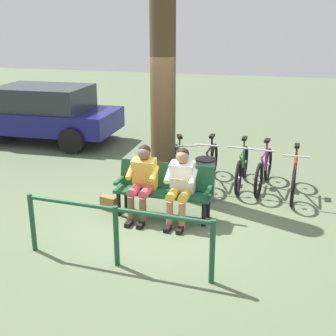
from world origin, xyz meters
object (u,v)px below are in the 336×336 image
(person_reading, at_px, (181,182))
(parked_car, at_px, (40,112))
(litter_bin, at_px, (205,179))
(bicycle_silver, at_px, (294,177))
(bench, at_px, (164,186))
(handbag, at_px, (109,203))
(bicycle_purple, at_px, (210,165))
(tree_trunk, at_px, (163,87))
(bicycle_blue, at_px, (242,168))
(bicycle_green, at_px, (264,171))
(person_companion, at_px, (143,178))
(bicycle_orange, at_px, (181,166))

(person_reading, bearing_deg, parked_car, -38.05)
(litter_bin, bearing_deg, bicycle_silver, -157.25)
(bench, distance_m, handbag, 1.05)
(bicycle_purple, bearing_deg, litter_bin, 5.28)
(bicycle_purple, bearing_deg, person_reading, -3.76)
(bench, relative_size, tree_trunk, 0.41)
(tree_trunk, relative_size, litter_bin, 5.02)
(bicycle_silver, xyz_separation_m, bicycle_blue, (0.99, -0.27, 0.00))
(bicycle_green, bearing_deg, bicycle_purple, -86.93)
(person_reading, height_order, bicycle_purple, person_reading)
(tree_trunk, bearing_deg, handbag, 60.67)
(litter_bin, height_order, parked_car, parked_car)
(person_reading, xyz_separation_m, bicycle_silver, (-1.74, -1.63, -0.31))
(bicycle_silver, bearing_deg, handbag, -61.83)
(handbag, height_order, bicycle_silver, bicycle_silver)
(tree_trunk, xyz_separation_m, bicycle_green, (-1.83, -0.61, -1.60))
(person_reading, xyz_separation_m, bicycle_blue, (-0.76, -1.89, -0.31))
(bench, height_order, handbag, bench)
(litter_bin, xyz_separation_m, bicycle_green, (-0.97, -0.87, -0.03))
(bicycle_purple, bearing_deg, tree_trunk, -49.27)
(litter_bin, relative_size, bicycle_blue, 0.46)
(handbag, bearing_deg, bicycle_blue, -138.78)
(bicycle_purple, bearing_deg, person_companion, -22.02)
(handbag, bearing_deg, bicycle_green, -144.62)
(tree_trunk, relative_size, bicycle_green, 2.34)
(bicycle_green, bearing_deg, bench, -35.71)
(handbag, height_order, bicycle_orange, bicycle_orange)
(bicycle_silver, distance_m, bicycle_purple, 1.65)
(bench, height_order, bicycle_orange, bicycle_orange)
(person_reading, distance_m, handbag, 1.40)
(handbag, distance_m, bicycle_purple, 2.30)
(tree_trunk, distance_m, bicycle_orange, 1.69)
(handbag, relative_size, bicycle_orange, 0.19)
(handbag, relative_size, bicycle_blue, 0.18)
(bicycle_silver, distance_m, bicycle_orange, 2.17)
(person_reading, relative_size, bicycle_orange, 0.76)
(person_reading, relative_size, person_companion, 1.00)
(tree_trunk, bearing_deg, bench, 107.29)
(tree_trunk, bearing_deg, bicycle_blue, -155.03)
(litter_bin, bearing_deg, bicycle_orange, -49.21)
(tree_trunk, relative_size, parked_car, 0.92)
(bicycle_silver, xyz_separation_m, parked_car, (6.54, -2.25, 0.41))
(person_reading, bearing_deg, tree_trunk, -61.46)
(bicycle_green, relative_size, bicycle_blue, 1.00)
(bench, xyz_separation_m, bicycle_orange, (0.11, -1.55, -0.15))
(person_companion, bearing_deg, person_reading, 179.95)
(handbag, relative_size, tree_trunk, 0.08)
(person_companion, distance_m, bicycle_silver, 2.89)
(bench, distance_m, litter_bin, 0.97)
(bench, height_order, bicycle_silver, bicycle_silver)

